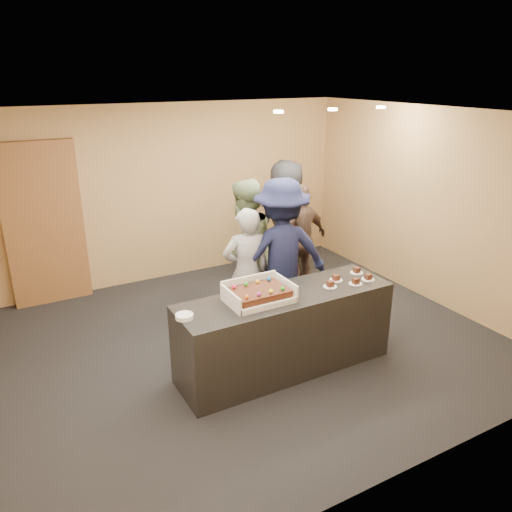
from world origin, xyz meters
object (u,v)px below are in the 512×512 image
object	(u,v)px
storage_cabinet	(44,225)
person_server_grey	(246,272)
sheet_cake	(259,292)
plate_stack	(184,316)
person_dark_suit	(286,222)
person_sage_man	(245,250)
person_navy_man	(281,254)
serving_counter	(285,332)
cake_box	(258,296)
person_brown_extra	(301,240)

from	to	relation	value
storage_cabinet	person_server_grey	world-z (taller)	storage_cabinet
sheet_cake	plate_stack	world-z (taller)	sheet_cake
sheet_cake	person_dark_suit	xyz separation A→B (m)	(1.69, 2.18, -0.05)
plate_stack	person_dark_suit	size ratio (longest dim) A/B	0.09
person_sage_man	person_navy_man	size ratio (longest dim) A/B	0.96
serving_counter	cake_box	world-z (taller)	cake_box
storage_cabinet	sheet_cake	distance (m)	3.53
serving_counter	storage_cabinet	size ratio (longest dim) A/B	1.05
person_dark_suit	sheet_cake	bearing A→B (deg)	51.00
person_sage_man	storage_cabinet	bearing A→B (deg)	-74.42
person_brown_extra	serving_counter	bearing A→B (deg)	40.14
sheet_cake	person_brown_extra	size ratio (longest dim) A/B	0.35
serving_counter	cake_box	xyz separation A→B (m)	(-0.33, 0.02, 0.50)
person_sage_man	person_brown_extra	bearing A→B (deg)	156.90
person_brown_extra	person_dark_suit	bearing A→B (deg)	-110.61
serving_counter	person_dark_suit	size ratio (longest dim) A/B	1.27
plate_stack	person_navy_man	xyz separation A→B (m)	(1.65, 0.92, 0.04)
person_sage_man	serving_counter	bearing A→B (deg)	43.74
storage_cabinet	plate_stack	xyz separation A→B (m)	(0.84, -3.10, -0.22)
serving_counter	plate_stack	world-z (taller)	plate_stack
sheet_cake	person_brown_extra	xyz separation A→B (m)	(1.61, 1.64, -0.18)
person_server_grey	person_navy_man	size ratio (longest dim) A/B	0.84
cake_box	person_server_grey	distance (m)	1.00
cake_box	sheet_cake	world-z (taller)	cake_box
person_server_grey	person_dark_suit	world-z (taller)	person_dark_suit
person_server_grey	serving_counter	bearing A→B (deg)	99.06
sheet_cake	person_dark_suit	distance (m)	2.76
person_dark_suit	person_server_grey	bearing A→B (deg)	41.30
plate_stack	person_server_grey	xyz separation A→B (m)	(1.17, 0.95, -0.11)
serving_counter	person_brown_extra	distance (m)	2.11
storage_cabinet	plate_stack	size ratio (longest dim) A/B	13.11
storage_cabinet	sheet_cake	world-z (taller)	storage_cabinet
plate_stack	person_brown_extra	bearing A→B (deg)	33.93
cake_box	person_sage_man	distance (m)	1.47
person_server_grey	person_navy_man	bearing A→B (deg)	-172.93
cake_box	plate_stack	size ratio (longest dim) A/B	3.86
storage_cabinet	plate_stack	world-z (taller)	storage_cabinet
serving_counter	person_dark_suit	distance (m)	2.62
person_navy_man	sheet_cake	bearing A→B (deg)	59.85
person_navy_man	plate_stack	bearing A→B (deg)	40.91
sheet_cake	person_brown_extra	bearing A→B (deg)	45.54
plate_stack	serving_counter	bearing A→B (deg)	-0.40
person_server_grey	person_dark_suit	bearing A→B (deg)	-126.78
sheet_cake	person_sage_man	xyz separation A→B (m)	(0.56, 1.39, -0.07)
plate_stack	person_navy_man	bearing A→B (deg)	29.12
sheet_cake	person_navy_man	bearing A→B (deg)	48.06
person_server_grey	storage_cabinet	bearing A→B (deg)	-36.21
serving_counter	person_navy_man	world-z (taller)	person_navy_man
person_sage_man	person_dark_suit	xyz separation A→B (m)	(1.13, 0.79, 0.02)
storage_cabinet	person_sage_man	world-z (taller)	storage_cabinet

